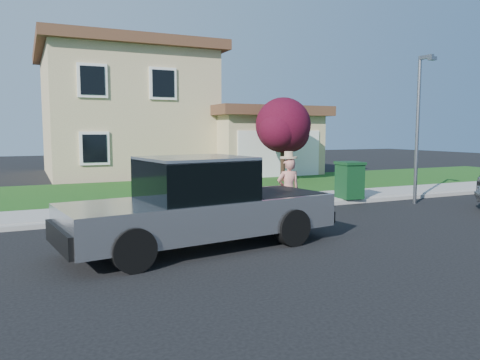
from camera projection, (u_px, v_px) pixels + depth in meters
name	position (u px, v px, depth m)	size (l,w,h in m)	color
ground	(269.00, 234.00, 10.82)	(80.00, 80.00, 0.00)	black
curb	(252.00, 209.00, 13.85)	(40.00, 0.20, 0.12)	gray
sidewalk	(237.00, 204.00, 14.84)	(40.00, 2.00, 0.15)	gray
lawn	(191.00, 189.00, 18.91)	(40.00, 7.00, 0.10)	#173E11
house	(150.00, 117.00, 25.84)	(14.00, 11.30, 6.85)	tan
pickup_truck	(201.00, 205.00, 9.49)	(5.87, 2.67, 1.86)	black
woman	(288.00, 189.00, 12.11)	(0.67, 0.49, 1.85)	tan
ornamental_tree	(284.00, 128.00, 21.03)	(2.75, 2.48, 3.78)	black
trash_bin	(350.00, 180.00, 15.50)	(0.83, 0.93, 1.21)	#0D3217
street_lamp	(419.00, 121.00, 15.01)	(0.24, 0.61, 4.74)	slate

